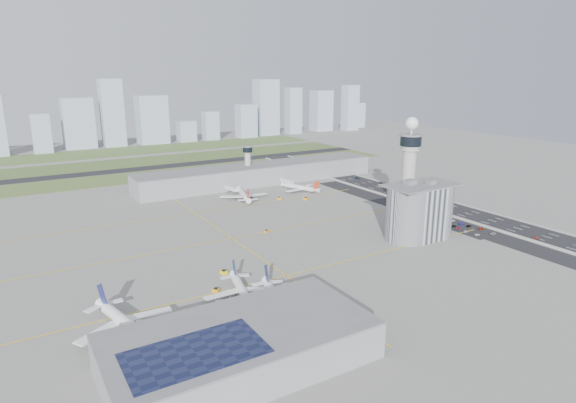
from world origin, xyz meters
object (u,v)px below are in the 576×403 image
jet_bridge_far_0 (226,189)px  car_lot_3 (453,226)px  airplane_near_a (126,317)px  car_hw_2 (357,178)px  car_lot_0 (477,235)px  tug_1 (216,290)px  tug_5 (306,198)px  airplane_far_a (243,191)px  secondary_tower (248,162)px  tug_4 (279,198)px  car_lot_10 (453,220)px  car_lot_4 (441,223)px  airplane_near_c (277,295)px  car_lot_6 (493,233)px  airplane_near_b (243,287)px  jet_bridge_near_1 (228,324)px  jet_bridge_near_2 (298,304)px  jet_bridge_far_1 (282,181)px  tug_2 (224,272)px  car_hw_4 (307,168)px  car_lot_7 (481,229)px  admin_building (420,211)px  car_hw_1 (418,199)px  jet_bridge_near_0 (145,347)px  control_tower (409,165)px  car_lot_8 (469,226)px  airplane_far_b (299,185)px  tug_0 (187,311)px  car_lot_9 (462,224)px  tug_3 (266,231)px  car_lot_1 (466,231)px  car_lot_5 (432,219)px  car_hw_0 (536,238)px  car_lot_11 (447,218)px  car_lot_2 (458,228)px

jet_bridge_far_0 → car_lot_3: size_ratio=3.32×
airplane_near_a → car_hw_2: 285.55m
car_lot_0 → car_lot_3: (0.81, 18.09, 0.07)m
tug_1 → tug_5: size_ratio=0.93×
airplane_far_a → secondary_tower: bearing=-15.3°
tug_4 → car_lot_10: size_ratio=0.80×
car_lot_4 → airplane_near_c: bearing=102.3°
car_lot_6 → airplane_near_b: bearing=83.8°
jet_bridge_near_1 → airplane_near_b: bearing=-27.8°
secondary_tower → jet_bridge_near_2: size_ratio=2.28×
jet_bridge_far_1 → tug_2: (-115.69, -145.00, -1.88)m
car_hw_4 → car_lot_7: bearing=-99.3°
airplane_near_c → tug_5: bearing=158.4°
admin_building → airplane_near_b: bearing=-171.0°
tug_2 → car_hw_1: bearing=4.5°
airplane_far_a → jet_bridge_near_2: airplane_far_a is taller
jet_bridge_near_0 → tug_2: (49.31, 48.00, -1.88)m
car_hw_1 → car_hw_2: 80.36m
admin_building → airplane_near_c: 116.54m
control_tower → admin_building: bearing=-123.7°
tug_1 → car_lot_8: 166.86m
airplane_near_a → airplane_far_a: size_ratio=1.05×
airplane_far_b → tug_1: airplane_far_b is taller
tug_0 → airplane_near_b: bearing=158.7°
airplane_far_a → car_lot_0: size_ratio=13.01×
car_hw_2 → car_lot_9: bearing=-112.0°
tug_4 → car_lot_8: (66.23, -116.21, -0.27)m
jet_bridge_far_1 → car_lot_7: (42.16, -163.86, -2.22)m
airplane_near_c → tug_4: bearing=165.1°
tug_3 → car_hw_4: bearing=116.3°
car_lot_1 → car_lot_5: (0.99, 27.35, 0.09)m
jet_bridge_near_0 → car_lot_9: 209.09m
airplane_far_a → car_lot_6: size_ratio=8.85×
car_lot_1 → car_hw_1: car_hw_1 is taller
car_lot_6 → car_lot_10: (0.19, 29.47, -0.10)m
jet_bridge_near_0 → car_hw_0: 220.33m
airplane_near_b → car_lot_0: size_ratio=11.95×
jet_bridge_far_1 → car_lot_0: 172.67m
car_lot_11 → airplane_near_b: bearing=105.1°
control_tower → car_lot_9: (19.92, -27.51, -34.38)m
airplane_near_b → car_lot_11: bearing=115.1°
jet_bridge_far_1 → jet_bridge_near_1: bearing=-45.0°
airplane_near_b → car_lot_10: (160.33, 29.02, -4.78)m
jet_bridge_far_1 → car_lot_2: bearing=1.4°
airplane_near_c → airplane_far_b: 196.19m
airplane_far_b → car_lot_8: airplane_far_b is taller
tug_5 → car_lot_11: tug_5 is taller
jet_bridge_far_0 → jet_bridge_far_1: size_ratio=1.00×
airplane_near_a → airplane_near_c: airplane_near_a is taller
jet_bridge_near_0 → car_lot_2: (196.58, 37.00, -2.30)m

